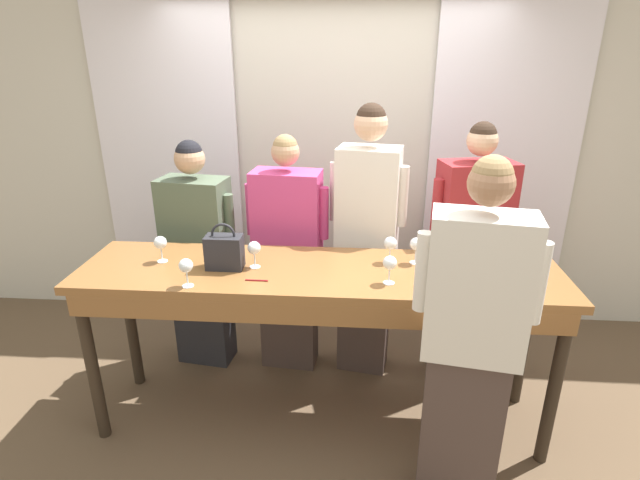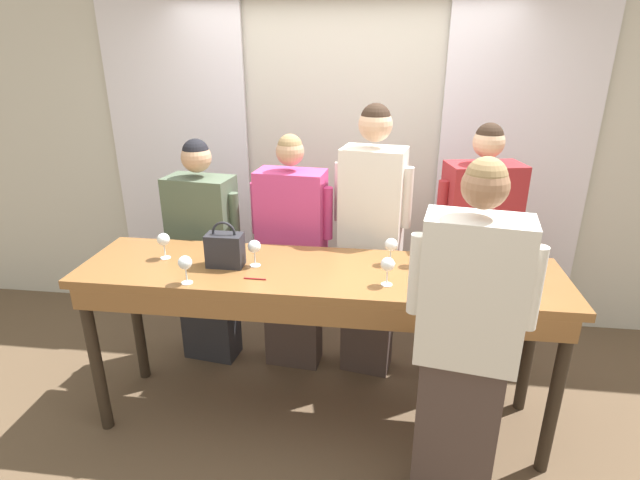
% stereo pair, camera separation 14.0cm
% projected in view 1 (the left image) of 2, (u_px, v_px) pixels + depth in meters
% --- Properties ---
extents(ground_plane, '(18.00, 18.00, 0.00)m').
position_uv_depth(ground_plane, '(319.00, 416.00, 3.17)').
color(ground_plane, brown).
extents(wall_back, '(12.00, 0.06, 2.80)m').
position_uv_depth(wall_back, '(333.00, 153.00, 3.95)').
color(wall_back, beige).
rests_on(wall_back, ground_plane).
extents(curtain_panel_left, '(1.11, 0.03, 2.69)m').
position_uv_depth(curtain_panel_left, '(170.00, 159.00, 4.01)').
color(curtain_panel_left, white).
rests_on(curtain_panel_left, ground_plane).
extents(curtain_panel_right, '(1.11, 0.03, 2.69)m').
position_uv_depth(curtain_panel_right, '(502.00, 165.00, 3.82)').
color(curtain_panel_right, white).
rests_on(curtain_panel_right, ground_plane).
extents(tasting_bar, '(2.71, 0.66, 1.03)m').
position_uv_depth(tasting_bar, '(319.00, 290.00, 2.81)').
color(tasting_bar, brown).
rests_on(tasting_bar, ground_plane).
extents(wine_bottle, '(0.08, 0.08, 0.31)m').
position_uv_depth(wine_bottle, '(447.00, 265.00, 2.57)').
color(wine_bottle, black).
rests_on(wine_bottle, tasting_bar).
extents(handbag, '(0.20, 0.11, 0.27)m').
position_uv_depth(handbag, '(224.00, 251.00, 2.78)').
color(handbag, '#232328').
rests_on(handbag, tasting_bar).
extents(wine_glass_front_left, '(0.07, 0.07, 0.16)m').
position_uv_depth(wine_glass_front_left, '(390.00, 264.00, 2.59)').
color(wine_glass_front_left, white).
rests_on(wine_glass_front_left, tasting_bar).
extents(wine_glass_front_mid, '(0.07, 0.07, 0.16)m').
position_uv_depth(wine_glass_front_mid, '(390.00, 244.00, 2.84)').
color(wine_glass_front_mid, white).
rests_on(wine_glass_front_mid, tasting_bar).
extents(wine_glass_front_right, '(0.07, 0.07, 0.16)m').
position_uv_depth(wine_glass_front_right, '(160.00, 243.00, 2.85)').
color(wine_glass_front_right, white).
rests_on(wine_glass_front_right, tasting_bar).
extents(wine_glass_center_left, '(0.07, 0.07, 0.16)m').
position_uv_depth(wine_glass_center_left, '(416.00, 245.00, 2.83)').
color(wine_glass_center_left, white).
rests_on(wine_glass_center_left, tasting_bar).
extents(wine_glass_center_mid, '(0.07, 0.07, 0.16)m').
position_uv_depth(wine_glass_center_mid, '(186.00, 267.00, 2.56)').
color(wine_glass_center_mid, white).
rests_on(wine_glass_center_mid, tasting_bar).
extents(wine_glass_center_right, '(0.07, 0.07, 0.16)m').
position_uv_depth(wine_glass_center_right, '(254.00, 249.00, 2.78)').
color(wine_glass_center_right, white).
rests_on(wine_glass_center_right, tasting_bar).
extents(wine_glass_back_left, '(0.07, 0.07, 0.16)m').
position_uv_depth(wine_glass_back_left, '(531.00, 261.00, 2.62)').
color(wine_glass_back_left, white).
rests_on(wine_glass_back_left, tasting_bar).
extents(pen, '(0.12, 0.01, 0.01)m').
position_uv_depth(pen, '(257.00, 280.00, 2.65)').
color(pen, maroon).
rests_on(pen, tasting_bar).
extents(guest_olive_jacket, '(0.56, 0.32, 1.64)m').
position_uv_depth(guest_olive_jacket, '(199.00, 257.00, 3.47)').
color(guest_olive_jacket, '#28282D').
rests_on(guest_olive_jacket, ground_plane).
extents(guest_pink_top, '(0.57, 0.29, 1.68)m').
position_uv_depth(guest_pink_top, '(288.00, 257.00, 3.42)').
color(guest_pink_top, '#473833').
rests_on(guest_pink_top, ground_plane).
extents(guest_cream_sweater, '(0.51, 0.33, 1.88)m').
position_uv_depth(guest_cream_sweater, '(367.00, 243.00, 3.34)').
color(guest_cream_sweater, '#473833').
rests_on(guest_cream_sweater, ground_plane).
extents(guest_striped_shirt, '(0.57, 0.35, 1.77)m').
position_uv_depth(guest_striped_shirt, '(469.00, 256.00, 3.32)').
color(guest_striped_shirt, '#473833').
rests_on(guest_striped_shirt, ground_plane).
extents(host_pouring, '(0.56, 0.30, 1.80)m').
position_uv_depth(host_pouring, '(470.00, 344.00, 2.30)').
color(host_pouring, '#473833').
rests_on(host_pouring, ground_plane).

